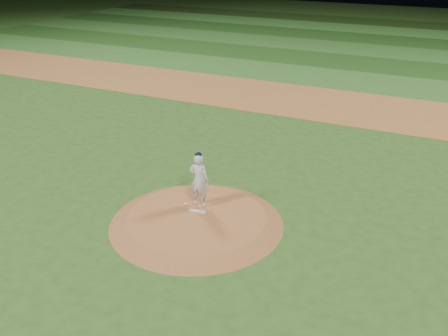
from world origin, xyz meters
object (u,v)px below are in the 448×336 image
object	(u,v)px
pitchers_mound	(197,220)
pitching_rubber	(198,211)
pitcher_on_mound	(199,180)
rosin_bag	(186,204)

from	to	relation	value
pitchers_mound	pitching_rubber	bearing A→B (deg)	112.47
pitchers_mound	pitching_rubber	xyz separation A→B (m)	(-0.12, 0.29, 0.14)
pitcher_on_mound	rosin_bag	bearing A→B (deg)	-159.28
rosin_bag	pitcher_on_mound	size ratio (longest dim) A/B	0.06
pitchers_mound	pitcher_on_mound	size ratio (longest dim) A/B	2.91
pitchers_mound	pitching_rubber	world-z (taller)	pitching_rubber
pitchers_mound	rosin_bag	bearing A→B (deg)	143.41
rosin_bag	pitchers_mound	bearing A→B (deg)	-36.59
pitchers_mound	pitching_rubber	size ratio (longest dim) A/B	9.81
pitchers_mound	rosin_bag	size ratio (longest dim) A/B	51.01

